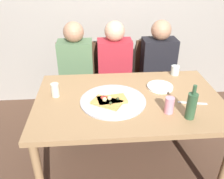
{
  "coord_description": "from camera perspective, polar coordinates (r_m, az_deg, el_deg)",
  "views": [
    {
      "loc": [
        -0.26,
        -1.6,
        1.74
      ],
      "look_at": [
        -0.13,
        0.06,
        0.8
      ],
      "focal_mm": 38.44,
      "sensor_mm": 36.0,
      "label": 1
    }
  ],
  "objects": [
    {
      "name": "soda_can",
      "position": [
        1.75,
        13.47,
        -3.67
      ],
      "size": [
        0.07,
        0.07,
        0.12
      ],
      "primitive_type": "cylinder",
      "color": "pink",
      "rests_on": "dining_table"
    },
    {
      "name": "pizza_tray",
      "position": [
        1.85,
        0.24,
        -2.7
      ],
      "size": [
        0.51,
        0.51,
        0.01
      ],
      "primitive_type": "cylinder",
      "color": "#ADADB2",
      "rests_on": "dining_table"
    },
    {
      "name": "chair_middle",
      "position": [
        2.76,
        0.47,
        2.99
      ],
      "size": [
        0.44,
        0.44,
        0.9
      ],
      "rotation": [
        0.0,
        0.0,
        3.14
      ],
      "color": "#472D1E",
      "rests_on": "ground_plane"
    },
    {
      "name": "chair_right",
      "position": [
        2.84,
        10.22,
        3.28
      ],
      "size": [
        0.44,
        0.44,
        0.9
      ],
      "rotation": [
        0.0,
        0.0,
        3.14
      ],
      "color": "#472D1E",
      "rests_on": "ground_plane"
    },
    {
      "name": "guest_in_beanie",
      "position": [
        2.57,
        0.77,
        4.05
      ],
      "size": [
        0.36,
        0.56,
        1.17
      ],
      "rotation": [
        0.0,
        0.0,
        3.14
      ],
      "color": "maroon",
      "rests_on": "ground_plane"
    },
    {
      "name": "dining_table",
      "position": [
        1.94,
        3.98,
        -4.08
      ],
      "size": [
        1.48,
        0.93,
        0.75
      ],
      "color": "#99754C",
      "rests_on": "ground_plane"
    },
    {
      "name": "guest_in_sweater",
      "position": [
        2.57,
        -8.53,
        3.7
      ],
      "size": [
        0.36,
        0.56,
        1.17
      ],
      "rotation": [
        0.0,
        0.0,
        3.14
      ],
      "color": "#4C6B47",
      "rests_on": "ground_plane"
    },
    {
      "name": "guest_by_wall",
      "position": [
        2.66,
        11.22,
        4.31
      ],
      "size": [
        0.36,
        0.56,
        1.17
      ],
      "rotation": [
        0.0,
        0.0,
        3.14
      ],
      "color": "black",
      "rests_on": "ground_plane"
    },
    {
      "name": "tumbler_far",
      "position": [
        1.95,
        -13.36,
        -0.13
      ],
      "size": [
        0.06,
        0.06,
        0.11
      ],
      "primitive_type": "cylinder",
      "color": "beige",
      "rests_on": "dining_table"
    },
    {
      "name": "pizza_slice_extra",
      "position": [
        1.83,
        -0.08,
        -2.42
      ],
      "size": [
        0.24,
        0.17,
        0.05
      ],
      "color": "tan",
      "rests_on": "pizza_tray"
    },
    {
      "name": "ground_plane",
      "position": [
        2.38,
        3.4,
        -17.72
      ],
      "size": [
        8.0,
        8.0,
        0.0
      ],
      "primitive_type": "plane",
      "color": "#513828"
    },
    {
      "name": "table_knife",
      "position": [
        1.93,
        18.57,
        -3.06
      ],
      "size": [
        0.22,
        0.06,
        0.01
      ],
      "primitive_type": "cube",
      "rotation": [
        0.0,
        0.0,
        6.08
      ],
      "color": "#B7B7BC",
      "rests_on": "dining_table"
    },
    {
      "name": "tumbler_near",
      "position": [
        2.33,
        14.78,
        4.44
      ],
      "size": [
        0.08,
        0.08,
        0.09
      ],
      "primitive_type": "cylinder",
      "color": "#B7C6BC",
      "rests_on": "dining_table"
    },
    {
      "name": "pizza_slice_last",
      "position": [
        1.81,
        -1.27,
        -2.99
      ],
      "size": [
        0.26,
        0.22,
        0.05
      ],
      "color": "tan",
      "rests_on": "pizza_tray"
    },
    {
      "name": "plate_stack",
      "position": [
        2.08,
        11.35,
        0.65
      ],
      "size": [
        0.22,
        0.22,
        0.02
      ],
      "primitive_type": "cylinder",
      "color": "white",
      "rests_on": "dining_table"
    },
    {
      "name": "chair_left",
      "position": [
        2.76,
        -8.17,
        2.67
      ],
      "size": [
        0.44,
        0.44,
        0.9
      ],
      "rotation": [
        0.0,
        0.0,
        3.14
      ],
      "color": "#472D1E",
      "rests_on": "ground_plane"
    },
    {
      "name": "wine_bottle",
      "position": [
        1.71,
        18.38,
        -3.61
      ],
      "size": [
        0.07,
        0.07,
        0.26
      ],
      "color": "#2D5133",
      "rests_on": "dining_table"
    }
  ]
}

